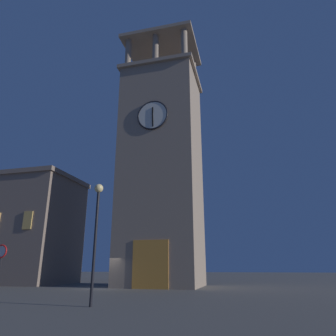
% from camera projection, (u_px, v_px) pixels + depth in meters
% --- Properties ---
extents(ground_plane, '(200.00, 200.00, 0.00)m').
position_uv_depth(ground_plane, '(104.00, 289.00, 26.17)').
color(ground_plane, '#56544F').
extents(clocktower, '(8.15, 7.40, 29.65)m').
position_uv_depth(clocktower, '(162.00, 167.00, 32.27)').
color(clocktower, gray).
rests_on(clocktower, ground_plane).
extents(street_lamp, '(0.44, 0.44, 5.77)m').
position_uv_depth(street_lamp, '(97.00, 220.00, 15.22)').
color(street_lamp, black).
rests_on(street_lamp, ground_plane).
extents(no_horn_sign, '(0.78, 0.14, 2.99)m').
position_uv_depth(no_horn_sign, '(1.00, 256.00, 17.79)').
color(no_horn_sign, black).
rests_on(no_horn_sign, ground_plane).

